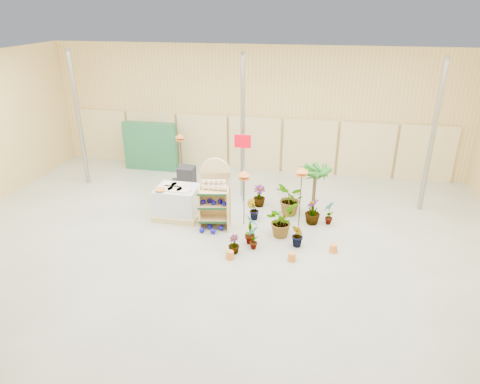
% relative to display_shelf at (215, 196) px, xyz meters
% --- Properties ---
extents(room, '(15.20, 12.10, 4.70)m').
position_rel_display_shelf_xyz_m(room, '(0.37, -0.41, 1.31)').
color(room, gray).
rests_on(room, ground).
extents(display_shelf, '(0.90, 0.65, 1.98)m').
position_rel_display_shelf_xyz_m(display_shelf, '(0.00, 0.00, 0.00)').
color(display_shelf, '#D8B275').
rests_on(display_shelf, ground).
extents(teddy_bears, '(0.74, 0.20, 0.32)m').
position_rel_display_shelf_xyz_m(teddy_bears, '(0.03, -0.09, 0.35)').
color(teddy_bears, beige).
rests_on(teddy_bears, display_shelf).
extents(gazing_balls_shelf, '(0.73, 0.25, 0.14)m').
position_rel_display_shelf_xyz_m(gazing_balls_shelf, '(0.00, -0.12, -0.12)').
color(gazing_balls_shelf, '#0E0C8E').
rests_on(gazing_balls_shelf, display_shelf).
extents(gazing_balls_floor, '(0.63, 0.39, 0.15)m').
position_rel_display_shelf_xyz_m(gazing_balls_floor, '(-0.03, -0.38, -0.83)').
color(gazing_balls_floor, '#0E0C8E').
rests_on(gazing_balls_floor, ground).
extents(pallet_stack, '(1.30, 1.09, 0.96)m').
position_rel_display_shelf_xyz_m(pallet_stack, '(-1.22, 0.33, -0.44)').
color(pallet_stack, tan).
rests_on(pallet_stack, ground).
extents(charcoal_planters, '(0.80, 0.50, 1.00)m').
position_rel_display_shelf_xyz_m(charcoal_planters, '(-1.48, 1.77, -0.49)').
color(charcoal_planters, black).
rests_on(charcoal_planters, ground).
extents(trellis_stock, '(2.00, 0.30, 1.80)m').
position_rel_display_shelf_xyz_m(trellis_stock, '(-3.43, 3.88, -0.00)').
color(trellis_stock, '#205A34').
rests_on(trellis_stock, ground).
extents(offer_sign, '(0.50, 0.08, 2.20)m').
position_rel_display_shelf_xyz_m(offer_sign, '(0.47, 1.66, 0.67)').
color(offer_sign, gray).
rests_on(offer_sign, ground).
extents(bird_table_front, '(0.34, 0.34, 1.64)m').
position_rel_display_shelf_xyz_m(bird_table_front, '(0.78, 0.19, 0.62)').
color(bird_table_front, black).
rests_on(bird_table_front, ground).
extents(bird_table_right, '(0.34, 0.34, 1.79)m').
position_rel_display_shelf_xyz_m(bird_table_right, '(2.31, 0.36, 0.76)').
color(bird_table_right, black).
rests_on(bird_table_right, ground).
extents(bird_table_back, '(0.34, 0.34, 1.71)m').
position_rel_display_shelf_xyz_m(bird_table_back, '(-1.97, 3.05, 0.68)').
color(bird_table_back, black).
rests_on(bird_table_back, ground).
extents(palm, '(0.70, 0.70, 1.58)m').
position_rel_display_shelf_xyz_m(palm, '(2.67, 1.29, 0.44)').
color(palm, brown).
rests_on(palm, ground).
extents(potted_plant_0, '(0.46, 0.54, 0.87)m').
position_rel_display_shelf_xyz_m(potted_plant_0, '(1.13, -0.82, -0.47)').
color(potted_plant_0, '#1B5F18').
rests_on(potted_plant_0, ground).
extents(potted_plant_1, '(0.45, 0.42, 0.64)m').
position_rel_display_shelf_xyz_m(potted_plant_1, '(1.88, -0.12, -0.58)').
color(potted_plant_1, '#1B5F18').
rests_on(potted_plant_1, ground).
extents(potted_plant_2, '(0.93, 1.00, 0.90)m').
position_rel_display_shelf_xyz_m(potted_plant_2, '(1.86, -0.23, -0.45)').
color(potted_plant_2, '#1B5F18').
rests_on(potted_plant_2, ground).
extents(potted_plant_3, '(0.46, 0.46, 0.77)m').
position_rel_display_shelf_xyz_m(potted_plant_3, '(2.67, 0.62, -0.52)').
color(potted_plant_3, '#1B5F18').
rests_on(potted_plant_3, ground).
extents(potted_plant_4, '(0.28, 0.39, 0.70)m').
position_rel_display_shelf_xyz_m(potted_plant_4, '(3.13, 0.69, -0.56)').
color(potted_plant_4, '#1B5F18').
rests_on(potted_plant_4, ground).
extents(potted_plant_5, '(0.39, 0.34, 0.62)m').
position_rel_display_shelf_xyz_m(potted_plant_5, '(0.98, 0.55, -0.59)').
color(potted_plant_5, '#1B5F18').
rests_on(potted_plant_5, ground).
extents(potted_plant_6, '(1.09, 1.15, 1.00)m').
position_rel_display_shelf_xyz_m(potted_plant_6, '(2.02, 1.06, -0.40)').
color(potted_plant_6, '#1B5F18').
rests_on(potted_plant_6, ground).
extents(potted_plant_7, '(0.40, 0.40, 0.51)m').
position_rel_display_shelf_xyz_m(potted_plant_7, '(0.80, -1.35, -0.65)').
color(potted_plant_7, '#1B5F18').
rests_on(potted_plant_7, ground).
extents(potted_plant_8, '(0.24, 0.35, 0.65)m').
position_rel_display_shelf_xyz_m(potted_plant_8, '(1.25, -1.04, -0.58)').
color(potted_plant_8, '#1B5F18').
rests_on(potted_plant_8, ground).
extents(potted_plant_9, '(0.42, 0.45, 0.66)m').
position_rel_display_shelf_xyz_m(potted_plant_9, '(2.35, -0.76, -0.57)').
color(potted_plant_9, '#1B5F18').
rests_on(potted_plant_9, ground).
extents(potted_plant_11, '(0.48, 0.48, 0.67)m').
position_rel_display_shelf_xyz_m(potted_plant_11, '(1.02, 1.47, -0.57)').
color(potted_plant_11, '#1B5F18').
rests_on(potted_plant_11, ground).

